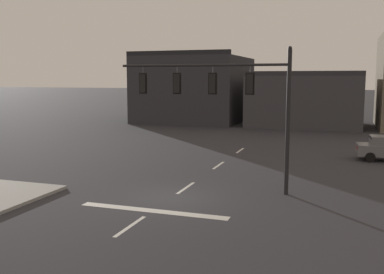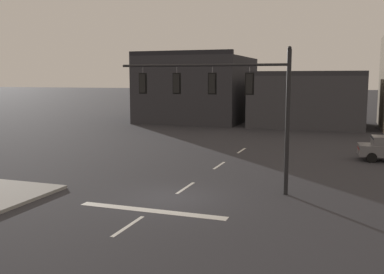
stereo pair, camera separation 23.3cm
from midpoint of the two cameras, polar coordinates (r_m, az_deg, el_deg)
The scene contains 5 objects.
ground_plane at distance 20.10m, azimuth -3.08°, elevation -7.87°, with size 400.00×400.00×0.00m, color #2B2B30.
stop_bar_paint at distance 18.33m, azimuth -5.45°, elevation -9.41°, with size 6.40×0.50×0.01m, color silver.
lane_centreline at distance 21.90m, azimuth -1.11°, elevation -6.55°, with size 0.16×26.40×0.01m.
signal_mast_near_side at distance 20.93m, azimuth 4.16°, elevation 5.61°, with size 8.20×0.62×6.77m.
building_row at distance 53.01m, azimuth 11.49°, elevation 5.99°, with size 35.12×13.58×10.49m.
Camera 1 is at (7.17, -17.99, 5.35)m, focal length 41.50 mm.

